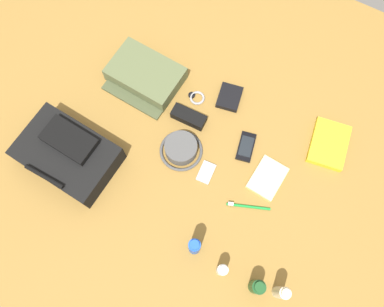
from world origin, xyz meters
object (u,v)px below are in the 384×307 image
at_px(shampoo_bottle, 257,287).
at_px(wristwatch, 196,98).
at_px(toothpaste_tube, 222,270).
at_px(notepad, 268,178).
at_px(paperback_novel, 329,144).
at_px(lotion_bottle, 281,293).
at_px(cell_phone, 246,147).
at_px(wallet, 229,97).
at_px(bucket_hat, 181,149).
at_px(media_player, 206,172).
at_px(toiletry_pouch, 145,75).
at_px(deodorant_spray, 194,247).
at_px(backpack, 68,154).
at_px(sunglasses_case, 189,117).
at_px(toothbrush, 246,206).

height_order(shampoo_bottle, wristwatch, shampoo_bottle).
relative_size(toothpaste_tube, notepad, 0.72).
height_order(paperback_novel, wristwatch, paperback_novel).
bearing_deg(notepad, lotion_bottle, 123.73).
relative_size(cell_phone, wallet, 1.18).
bearing_deg(wristwatch, wallet, -151.88).
bearing_deg(paperback_novel, notepad, 57.37).
distance_m(bucket_hat, cell_phone, 0.26).
bearing_deg(cell_phone, shampoo_bottle, 119.69).
bearing_deg(media_player, wristwatch, -54.74).
xyz_separation_m(toiletry_pouch, toothpaste_tube, (-0.63, 0.53, 0.02)).
distance_m(shampoo_bottle, deodorant_spray, 0.25).
bearing_deg(backpack, media_player, -157.61).
xyz_separation_m(paperback_novel, cell_phone, (0.28, 0.16, -0.01)).
bearing_deg(shampoo_bottle, wristwatch, -45.84).
distance_m(media_player, sunglasses_case, 0.24).
xyz_separation_m(deodorant_spray, wristwatch, (0.28, -0.54, -0.07)).
relative_size(toiletry_pouch, sunglasses_case, 2.13).
bearing_deg(wristwatch, toothbrush, 140.92).
height_order(backpack, sunglasses_case, backpack).
distance_m(toothpaste_tube, toothbrush, 0.26).
height_order(toothpaste_tube, wristwatch, toothpaste_tube).
relative_size(backpack, wristwatch, 5.23).
distance_m(bucket_hat, media_player, 0.13).
bearing_deg(sunglasses_case, bucket_hat, 104.27).
height_order(media_player, wristwatch, same).
height_order(toothpaste_tube, cell_phone, toothpaste_tube).
bearing_deg(notepad, sunglasses_case, -7.18).
bearing_deg(toothbrush, cell_phone, -63.91).
distance_m(toothpaste_tube, deodorant_spray, 0.13).
bearing_deg(bucket_hat, media_player, 167.03).
distance_m(toiletry_pouch, cell_phone, 0.51).
height_order(backpack, lotion_bottle, lotion_bottle).
relative_size(paperback_novel, sunglasses_case, 1.50).
bearing_deg(notepad, wristwatch, -19.26).
bearing_deg(toothbrush, toothpaste_tube, 95.85).
bearing_deg(sunglasses_case, toiletry_pouch, -18.48).
distance_m(cell_phone, toothbrush, 0.24).
distance_m(shampoo_bottle, cell_phone, 0.53).
xyz_separation_m(backpack, toothbrush, (-0.68, -0.16, -0.05)).
bearing_deg(toothbrush, notepad, -100.26).
bearing_deg(paperback_novel, cell_phone, 30.18).
relative_size(toothpaste_tube, wristwatch, 1.52).
xyz_separation_m(cell_phone, sunglasses_case, (0.26, 0.00, 0.01)).
relative_size(bucket_hat, sunglasses_case, 1.22).
distance_m(shampoo_bottle, toothpaste_tube, 0.13).
height_order(paperback_novel, toothbrush, paperback_novel).
xyz_separation_m(bucket_hat, wallet, (-0.06, -0.30, -0.02)).
relative_size(lotion_bottle, deodorant_spray, 0.87).
bearing_deg(lotion_bottle, wristwatch, -40.75).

